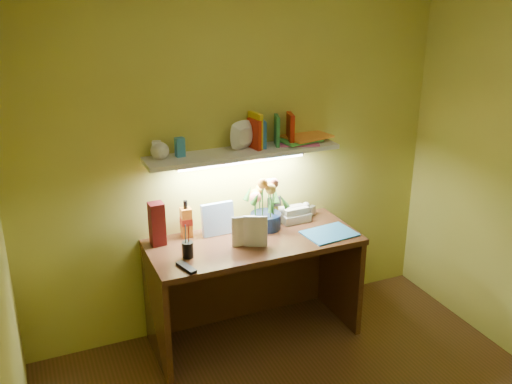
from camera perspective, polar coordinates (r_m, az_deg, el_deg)
desk at (r=3.95m, az=-0.19°, el=-9.70°), size 1.40×0.60×0.75m
flower_bouquet at (r=3.87m, az=0.99°, el=-1.07°), size 0.28×0.28×0.37m
telephone at (r=4.05m, az=3.82°, el=-2.06°), size 0.21×0.16×0.12m
desk_clock at (r=4.15m, az=5.52°, el=-1.89°), size 0.08×0.06×0.07m
whisky_bottle at (r=3.79m, az=-7.01°, el=-2.67°), size 0.07×0.07×0.26m
whisky_box at (r=3.71m, az=-9.87°, el=-3.15°), size 0.10×0.10×0.29m
pen_cup at (r=3.54m, az=-6.87°, el=-5.22°), size 0.08×0.08×0.17m
art_card at (r=3.82m, az=-3.85°, el=-2.70°), size 0.22×0.05×0.22m
tv_remote at (r=3.44m, az=-6.98°, el=-7.48°), size 0.09×0.17×0.02m
blue_folder at (r=3.88m, az=7.35°, el=-4.13°), size 0.36×0.28×0.01m
desk_book_a at (r=3.64m, az=-2.45°, el=-4.06°), size 0.15×0.05×0.21m
desk_book_b at (r=3.64m, az=-1.27°, el=-3.93°), size 0.14×0.09×0.21m
wall_shelf at (r=3.73m, az=-0.95°, el=4.57°), size 1.31×0.31×0.27m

